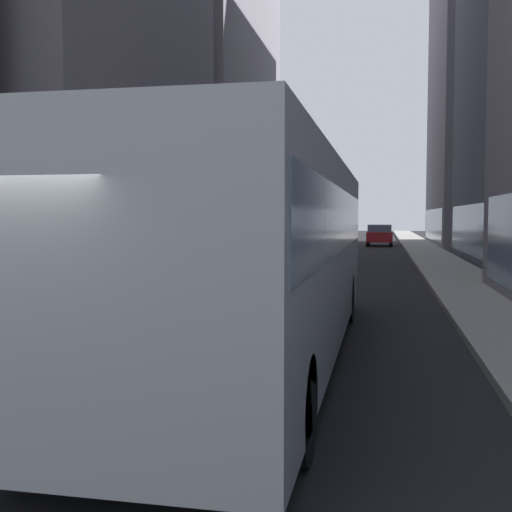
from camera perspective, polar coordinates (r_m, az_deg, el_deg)
name	(u,v)px	position (r m, az deg, el deg)	size (l,w,h in m)	color
ground_plane	(334,252)	(39.97, 7.15, 0.41)	(120.00, 120.00, 0.00)	black
sidewalk_left	(247,249)	(40.80, -0.86, 0.61)	(2.40, 110.00, 0.15)	gray
sidewalk_right	(426,251)	(39.93, 15.33, 0.42)	(2.40, 110.00, 0.15)	gray
building_left_far	(187,67)	(50.36, -6.31, 16.84)	(11.12, 20.58, 27.51)	slate
building_right_far	(505,66)	(52.26, 21.87, 15.89)	(10.10, 17.46, 27.12)	slate
transit_bus	(261,245)	(9.76, 0.49, 1.03)	(2.78, 11.53, 3.05)	#999EA3
car_red_coupe	(379,235)	(48.43, 11.25, 1.90)	(1.91, 3.99, 1.62)	red
car_white_van	(306,235)	(48.40, 4.60, 1.96)	(1.88, 4.28, 1.62)	silver
car_grey_wagon	(318,238)	(41.58, 5.67, 1.68)	(1.84, 4.23, 1.62)	slate
box_truck	(211,233)	(21.66, -4.17, 2.15)	(2.30, 7.50, 3.05)	#A51919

